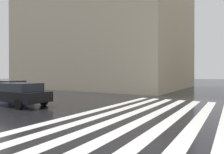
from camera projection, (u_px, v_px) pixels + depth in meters
The scene contains 5 objects.
ground_plane at pixel (143, 146), 5.20m from camera, with size 220.00×220.00×0.00m, color black.
zebra_crossing at pixel (163, 116), 8.95m from camera, with size 13.00×7.50×0.01m.
haussmann_block_mid at pixel (108, 15), 32.35m from camera, with size 19.96×23.46×24.08m.
car_black at pixel (20, 93), 12.13m from camera, with size 1.85×4.10×1.41m.
car_navy at pixel (11, 88), 17.75m from camera, with size 1.85×4.10×1.41m.
Camera 1 is at (-4.84, -2.02, 1.87)m, focal length 31.48 mm.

